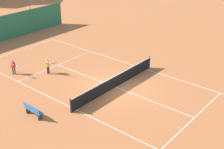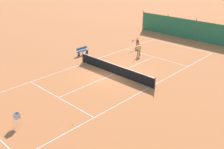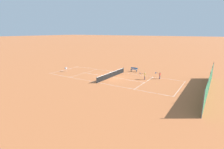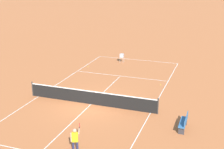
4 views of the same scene
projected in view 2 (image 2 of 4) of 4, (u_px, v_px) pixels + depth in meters
ground_plane at (115, 74)px, 24.61m from camera, size 600.00×600.00×0.00m
court_line_markings at (115, 74)px, 24.61m from camera, size 8.25×23.85×0.01m
tennis_net at (115, 69)px, 24.41m from camera, size 9.18×0.08×1.06m
windscreen_fence_far at (195, 30)px, 34.35m from camera, size 17.28×0.08×2.90m
player_far_service at (139, 49)px, 29.08m from camera, size 0.42×1.11×1.31m
player_near_baseline at (137, 42)px, 31.64m from camera, size 0.41×1.01×1.20m
tennis_ball_near_corner at (73, 125)px, 16.98m from camera, size 0.07×0.07×0.07m
tennis_ball_by_net_left at (163, 52)px, 30.19m from camera, size 0.07×0.07×0.07m
tennis_ball_service_box at (93, 67)px, 26.00m from camera, size 0.07×0.07×0.07m
tennis_ball_far_corner at (120, 47)px, 31.84m from camera, size 0.07×0.07×0.07m
tennis_ball_alley_left at (44, 79)px, 23.39m from camera, size 0.07×0.07×0.07m
ball_hopper at (17, 117)px, 16.71m from camera, size 0.36×0.36×0.89m
courtside_bench at (83, 51)px, 29.43m from camera, size 0.36×1.50×0.84m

